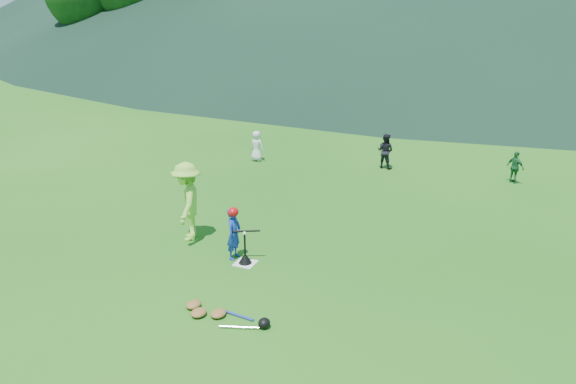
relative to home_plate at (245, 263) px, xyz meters
The scene contains 12 objects.
ground 0.01m from the home_plate, ahead, with size 120.00×120.00×0.00m, color #185313.
home_plate is the anchor object (origin of this frame).
baseball 0.73m from the home_plate, ahead, with size 0.08×0.08×0.08m, color white.
batter_child 0.71m from the home_plate, 154.53° to the left, with size 0.44×0.29×1.20m, color #16329A.
adult_coach 2.25m from the home_plate, 159.17° to the left, with size 1.26×0.72×1.94m, color #8FD23D.
fielder_a 8.46m from the home_plate, 113.71° to the left, with size 0.54×0.35×1.11m, color silver.
fielder_b 8.69m from the home_plate, 82.50° to the left, with size 0.60×0.46×1.23m, color black.
fielder_c 10.08m from the home_plate, 57.81° to the left, with size 0.61×0.25×1.04m, color #1C5D2E.
batting_tee 0.12m from the home_plate, ahead, with size 0.30×0.30×0.68m.
batter_gear 1.14m from the home_plate, 152.58° to the left, with size 0.71×0.31×0.56m.
equipment_pile 2.24m from the home_plate, 76.47° to the right, with size 1.80×0.63×0.19m.
outfield_fence 28.01m from the home_plate, 90.00° to the left, with size 70.07×0.08×1.33m.
Camera 1 is at (5.21, -10.11, 5.61)m, focal length 35.00 mm.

